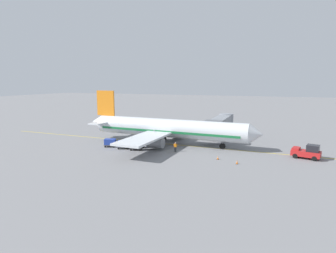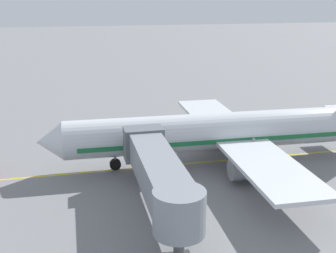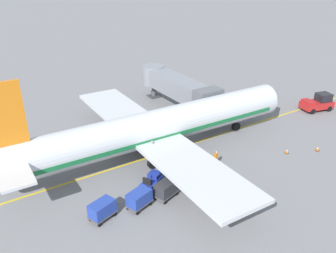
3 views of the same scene
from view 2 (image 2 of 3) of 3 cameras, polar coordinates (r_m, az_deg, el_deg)
The scene contains 11 objects.
ground_plane at distance 45.20m, azimuth 8.42°, elevation -4.39°, with size 400.00×400.00×0.00m, color slate.
gate_lead_in_line at distance 45.20m, azimuth 8.42°, elevation -4.39°, with size 0.24×80.00×0.01m, color gold.
parked_airliner at distance 43.82m, azimuth 8.02°, elevation -0.64°, with size 30.12×37.27×10.63m.
jet_bridge at distance 32.76m, azimuth -1.21°, elevation -6.20°, with size 15.78×3.50×4.98m.
baggage_tug_lead at distance 50.62m, azimuth 9.75°, elevation -1.23°, with size 2.29×2.77×1.62m.
baggage_cart_front at distance 51.95m, azimuth 8.54°, elevation -0.42°, with size 1.92×2.97×1.58m.
baggage_cart_second_in_train at distance 52.92m, azimuth 11.29°, elevation -0.24°, with size 1.92×2.97×1.58m.
baggage_cart_third_in_train at distance 53.97m, azimuth 14.57°, elevation -0.12°, with size 1.92×2.97×1.58m.
ground_crew_wing_walker at distance 48.29m, azimuth 1.33°, elevation -1.58°, with size 0.31×0.73×1.69m.
safety_cone_nose_left at distance 50.73m, azimuth -12.54°, elevation -1.86°, with size 0.36×0.36×0.59m.
safety_cone_nose_right at distance 49.42m, azimuth -8.68°, elevation -2.15°, with size 0.36×0.36×0.59m.
Camera 2 is at (-39.12, 15.62, 16.41)m, focal length 46.20 mm.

